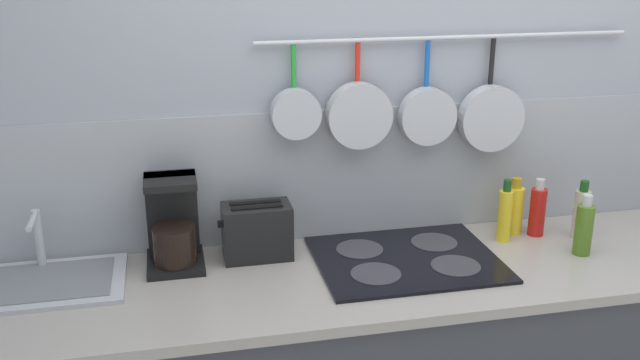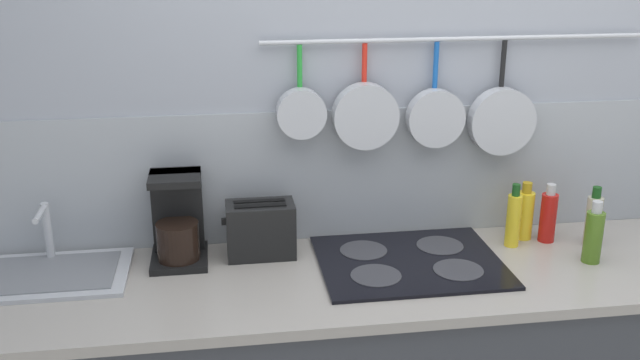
{
  "view_description": "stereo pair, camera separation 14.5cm",
  "coord_description": "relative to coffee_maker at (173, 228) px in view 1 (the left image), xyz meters",
  "views": [
    {
      "loc": [
        -0.94,
        -2.05,
        1.98
      ],
      "look_at": [
        -0.48,
        0.0,
        1.26
      ],
      "focal_mm": 40.0,
      "sensor_mm": 36.0,
      "label": 1
    },
    {
      "loc": [
        -0.8,
        -2.08,
        1.98
      ],
      "look_at": [
        -0.48,
        0.0,
        1.26
      ],
      "focal_mm": 40.0,
      "sensor_mm": 36.0,
      "label": 2
    }
  ],
  "objects": [
    {
      "name": "bottle_hot_sauce",
      "position": [
        1.32,
        -0.05,
        -0.03
      ],
      "size": [
        0.06,
        0.06,
        0.22
      ],
      "color": "red",
      "rests_on": "countertop"
    },
    {
      "name": "bottle_sesame_oil",
      "position": [
        1.25,
        -0.01,
        -0.03
      ],
      "size": [
        0.06,
        0.06,
        0.22
      ],
      "color": "yellow",
      "rests_on": "countertop"
    },
    {
      "name": "sink_basin",
      "position": [
        -0.44,
        -0.08,
        -0.11
      ],
      "size": [
        0.55,
        0.35,
        0.21
      ],
      "color": "#B7BABF",
      "rests_on": "countertop"
    },
    {
      "name": "coffee_maker",
      "position": [
        0.0,
        0.0,
        0.0
      ],
      "size": [
        0.19,
        0.22,
        0.31
      ],
      "color": "black",
      "rests_on": "countertop"
    },
    {
      "name": "bottle_cooking_wine",
      "position": [
        1.18,
        -0.07,
        -0.02
      ],
      "size": [
        0.05,
        0.05,
        0.23
      ],
      "color": "yellow",
      "rests_on": "countertop"
    },
    {
      "name": "wall_back",
      "position": [
        0.94,
        0.14,
        0.23
      ],
      "size": [
        7.2,
        0.15,
        2.6
      ],
      "color": "#999EA8",
      "rests_on": "ground_plane"
    },
    {
      "name": "bottle_dish_soap",
      "position": [
        1.46,
        -0.1,
        -0.03
      ],
      "size": [
        0.06,
        0.06,
        0.22
      ],
      "color": "#BFB799",
      "rests_on": "countertop"
    },
    {
      "name": "countertop",
      "position": [
        0.94,
        -0.22,
        -0.14
      ],
      "size": [
        3.38,
        0.64,
        0.03
      ],
      "color": "#A59E93",
      "rests_on": "cabinet_base"
    },
    {
      "name": "cooktop",
      "position": [
        0.78,
        -0.16,
        -0.12
      ],
      "size": [
        0.62,
        0.5,
        0.01
      ],
      "color": "black",
      "rests_on": "countertop"
    },
    {
      "name": "toaster",
      "position": [
        0.28,
        -0.02,
        -0.03
      ],
      "size": [
        0.25,
        0.14,
        0.2
      ],
      "color": "black",
      "rests_on": "countertop"
    },
    {
      "name": "bottle_vinegar",
      "position": [
        1.39,
        -0.24,
        -0.03
      ],
      "size": [
        0.06,
        0.06,
        0.22
      ],
      "color": "#4C721E",
      "rests_on": "countertop"
    }
  ]
}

